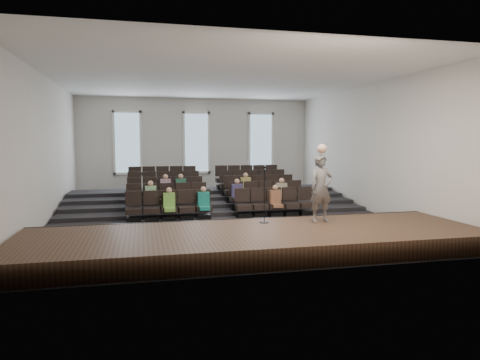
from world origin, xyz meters
The scene contains 14 objects.
ground centered at (0.00, 0.00, 0.00)m, with size 14.00×14.00×0.00m, color black.
ceiling centered at (0.00, 0.00, 5.01)m, with size 12.00×14.00×0.02m, color white.
wall_back centered at (0.00, 7.02, 2.50)m, with size 12.00×0.04×5.00m, color silver.
wall_front centered at (0.00, -7.02, 2.50)m, with size 12.00×0.04×5.00m, color silver.
wall_left centered at (-6.02, 0.00, 2.50)m, with size 0.04×14.00×5.00m, color silver.
wall_right centered at (6.02, 0.00, 2.50)m, with size 0.04×14.00×5.00m, color silver.
stage centered at (0.00, -5.10, 0.25)m, with size 11.80×3.60×0.50m, color #46301E.
stage_lip centered at (0.00, -3.33, 0.25)m, with size 11.80×0.06×0.52m, color black.
risers centered at (0.00, 3.17, 0.20)m, with size 11.80×4.80×0.60m.
seating_rows centered at (0.00, 1.54, 0.68)m, with size 6.80×4.70×1.67m.
windows centered at (0.00, 6.95, 2.70)m, with size 8.44×0.10×3.24m.
audience centered at (-0.21, 0.45, 0.83)m, with size 5.45×2.64×1.10m.
speaker centered at (2.10, -4.27, 1.45)m, with size 0.69×0.45×1.90m, color #5D5A58.
mic_stand centered at (0.49, -4.04, 0.97)m, with size 0.27×0.27×1.59m.
Camera 1 is at (-2.84, -15.43, 2.78)m, focal length 32.00 mm.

